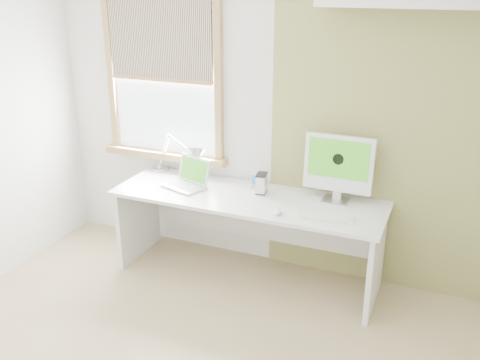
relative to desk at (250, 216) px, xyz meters
The scene contains 11 objects.
room 1.63m from the desk, 87.09° to the right, with size 4.04×3.54×2.64m.
accent_wall 1.35m from the desk, 15.49° to the left, with size 2.00×0.02×2.60m, color olive.
window 1.40m from the desk, 163.68° to the left, with size 1.20×0.14×1.42m.
desk is the anchor object (origin of this frame).
desk_lamp 0.75m from the desk, 168.03° to the left, with size 0.61×0.32×0.36m.
laptop 0.60m from the desk, behind, with size 0.40×0.36×0.24m.
phone_dock 0.26m from the desk, 94.53° to the left, with size 0.08×0.08×0.13m.
external_drive 0.29m from the desk, 40.87° to the left, with size 0.10×0.14×0.16m.
imac 0.85m from the desk, 11.94° to the left, with size 0.54×0.18×0.53m.
keyboard 0.75m from the desk, 18.44° to the right, with size 0.42×0.15×0.02m.
mouse 0.48m from the desk, 40.50° to the right, with size 0.06×0.10×0.03m, color white.
Camera 1 is at (1.39, -2.30, 2.38)m, focal length 40.08 mm.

